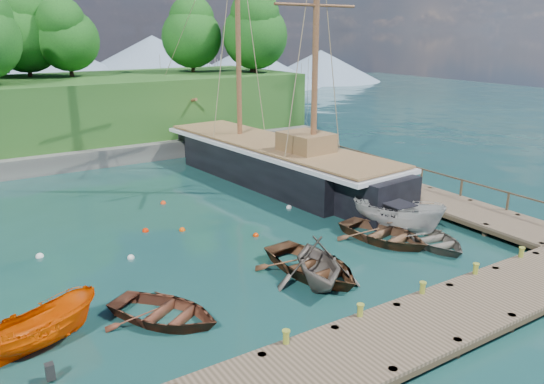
{
  "coord_description": "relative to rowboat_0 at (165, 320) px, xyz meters",
  "views": [
    {
      "loc": [
        -11.99,
        -16.83,
        9.8
      ],
      "look_at": [
        1.71,
        4.66,
        2.0
      ],
      "focal_mm": 35.0,
      "sensor_mm": 36.0,
      "label": 1
    }
  ],
  "objects": [
    {
      "name": "motorboat_orange",
      "position": [
        -3.97,
        0.55,
        0.0
      ],
      "size": [
        4.29,
        2.64,
        1.55
      ],
      "primitive_type": "imported",
      "rotation": [
        0.0,
        0.0,
        1.87
      ],
      "color": "#DE4D00",
      "rests_on": "ground"
    },
    {
      "name": "schooner",
      "position": [
        13.02,
        13.17,
        1.12
      ],
      "size": [
        6.85,
        27.66,
        20.29
      ],
      "rotation": [
        0.0,
        0.0,
        0.09
      ],
      "color": "black",
      "rests_on": "ground"
    },
    {
      "name": "mooring_buoy_6",
      "position": [
        -2.73,
        8.19,
        0.0
      ],
      "size": [
        0.36,
        0.36,
        0.36
      ],
      "primitive_type": "sphere",
      "color": "white",
      "rests_on": "ground"
    },
    {
      "name": "mooring_buoy_2",
      "position": [
        6.81,
        5.15,
        0.0
      ],
      "size": [
        0.29,
        0.29,
        0.29
      ],
      "primitive_type": "sphere",
      "color": "#E73400",
      "rests_on": "ground"
    },
    {
      "name": "mooring_buoy_0",
      "position": [
        0.7,
        5.85,
        0.0
      ],
      "size": [
        0.32,
        0.32,
        0.32
      ],
      "primitive_type": "sphere",
      "color": "silver",
      "rests_on": "ground"
    },
    {
      "name": "mooring_buoy_4",
      "position": [
        2.4,
        8.7,
        0.0
      ],
      "size": [
        0.33,
        0.33,
        0.33
      ],
      "primitive_type": "sphere",
      "color": "red",
      "rests_on": "ground"
    },
    {
      "name": "distant_ridge",
      "position": [
        10.59,
        70.86,
        4.35
      ],
      "size": [
        117.0,
        40.0,
        10.0
      ],
      "color": "#728CA5",
      "rests_on": "ground"
    },
    {
      "name": "mooring_buoy_5",
      "position": [
        4.84,
        12.51,
        0.0
      ],
      "size": [
        0.32,
        0.32,
        0.32
      ],
      "primitive_type": "sphere",
      "color": "#EE3C10",
      "rests_on": "ground"
    },
    {
      "name": "dock_east",
      "position": [
        17.79,
        7.86,
        0.43
      ],
      "size": [
        3.2,
        24.0,
        1.1
      ],
      "color": "#493D2E",
      "rests_on": "ground"
    },
    {
      "name": "rowboat_2",
      "position": [
        6.6,
        0.21,
        0.0
      ],
      "size": [
        3.97,
        5.29,
        1.04
      ],
      "primitive_type": "imported",
      "rotation": [
        0.0,
        0.0,
        0.08
      ],
      "color": "#53321D",
      "rests_on": "ground"
    },
    {
      "name": "mooring_buoy_3",
      "position": [
        10.64,
        7.83,
        0.0
      ],
      "size": [
        0.32,
        0.32,
        0.32
      ],
      "primitive_type": "sphere",
      "color": "silver",
      "rests_on": "ground"
    },
    {
      "name": "bollard_4",
      "position": [
        14.29,
        -4.24,
        0.0
      ],
      "size": [
        0.26,
        0.26,
        0.45
      ],
      "primitive_type": "cylinder",
      "color": "olive",
      "rests_on": "ground"
    },
    {
      "name": "rowboat_3",
      "position": [
        13.29,
        -0.37,
        0.0
      ],
      "size": [
        3.49,
        4.43,
        0.83
      ],
      "primitive_type": "imported",
      "rotation": [
        0.0,
        0.0,
        -0.17
      ],
      "color": "#5C554C",
      "rests_on": "ground"
    },
    {
      "name": "rowboat_1",
      "position": [
        6.28,
        -0.6,
        0.0
      ],
      "size": [
        4.68,
        4.96,
        2.07
      ],
      "primitive_type": "imported",
      "rotation": [
        0.0,
        0.0,
        -0.41
      ],
      "color": "#635A51",
      "rests_on": "ground"
    },
    {
      "name": "rowboat_4",
      "position": [
        11.7,
        1.26,
        0.0
      ],
      "size": [
        4.19,
        5.24,
        0.97
      ],
      "primitive_type": "imported",
      "rotation": [
        0.0,
        0.0,
        0.2
      ],
      "color": "brown",
      "rests_on": "ground"
    },
    {
      "name": "cabin_boat_white",
      "position": [
        13.29,
        1.98,
        0.0
      ],
      "size": [
        3.65,
        5.18,
        1.88
      ],
      "primitive_type": "imported",
      "rotation": [
        0.0,
        0.0,
        0.42
      ],
      "color": "beige",
      "rests_on": "ground"
    },
    {
      "name": "bollard_0",
      "position": [
        2.29,
        -4.24,
        0.0
      ],
      "size": [
        0.26,
        0.26,
        0.45
      ],
      "primitive_type": "cylinder",
      "color": "olive",
      "rests_on": "ground"
    },
    {
      "name": "mooring_buoy_1",
      "position": [
        4.02,
        7.81,
        0.0
      ],
      "size": [
        0.31,
        0.31,
        0.31
      ],
      "primitive_type": "sphere",
      "color": "#E54D05",
      "rests_on": "ground"
    },
    {
      "name": "dock_near",
      "position": [
        8.29,
        -5.64,
        0.43
      ],
      "size": [
        20.0,
        3.2,
        1.1
      ],
      "color": "#493D2E",
      "rests_on": "ground"
    },
    {
      "name": "ground",
      "position": [
        6.29,
        0.86,
        0.0
      ],
      "size": [
        160.0,
        160.0,
        0.0
      ],
      "primitive_type": "plane",
      "color": "#163632",
      "rests_on": "ground"
    },
    {
      "name": "bollard_3",
      "position": [
        11.29,
        -4.24,
        0.0
      ],
      "size": [
        0.26,
        0.26,
        0.45
      ],
      "primitive_type": "cylinder",
      "color": "olive",
      "rests_on": "ground"
    },
    {
      "name": "rowboat_0",
      "position": [
        0.0,
        0.0,
        0.0
      ],
      "size": [
        4.84,
        5.19,
        0.87
      ],
      "primitive_type": "imported",
      "rotation": [
        0.0,
        0.0,
        0.58
      ],
      "color": "#562C1C",
      "rests_on": "ground"
    },
    {
      "name": "bollard_1",
      "position": [
        5.29,
        -4.24,
        0.0
      ],
      "size": [
        0.26,
        0.26,
        0.45
      ],
      "primitive_type": "cylinder",
      "color": "olive",
      "rests_on": "ground"
    },
    {
      "name": "bollard_2",
      "position": [
        8.29,
        -4.24,
        0.0
      ],
      "size": [
        0.26,
        0.26,
        0.45
      ],
      "primitive_type": "cylinder",
      "color": "olive",
      "rests_on": "ground"
    }
  ]
}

